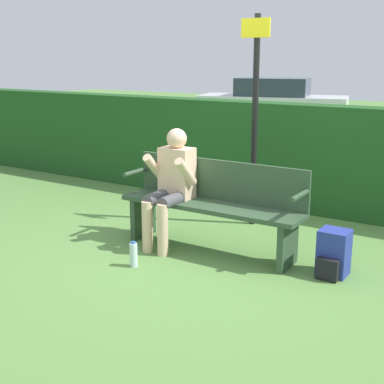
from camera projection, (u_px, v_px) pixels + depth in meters
The scene contains 8 objects.
ground_plane at pixel (209, 250), 5.50m from camera, with size 40.00×40.00×0.00m, color #5B8942.
hedge_back at pixel (286, 156), 6.94m from camera, with size 12.00×0.39×1.36m.
park_bench at pixel (213, 203), 5.43m from camera, with size 1.94×0.43×0.92m.
person_seated at pixel (171, 181), 5.50m from camera, with size 0.48×0.57×1.23m.
backpack at pixel (333, 254), 4.84m from camera, with size 0.26×0.32×0.42m.
water_bottle at pixel (134, 255), 5.06m from camera, with size 0.08×0.08×0.25m.
signpost at pixel (255, 112), 6.06m from camera, with size 0.34×0.09×2.39m.
parked_car at pixel (272, 100), 16.69m from camera, with size 4.79×2.67×1.29m.
Camera 1 is at (2.62, -4.47, 1.95)m, focal length 50.00 mm.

